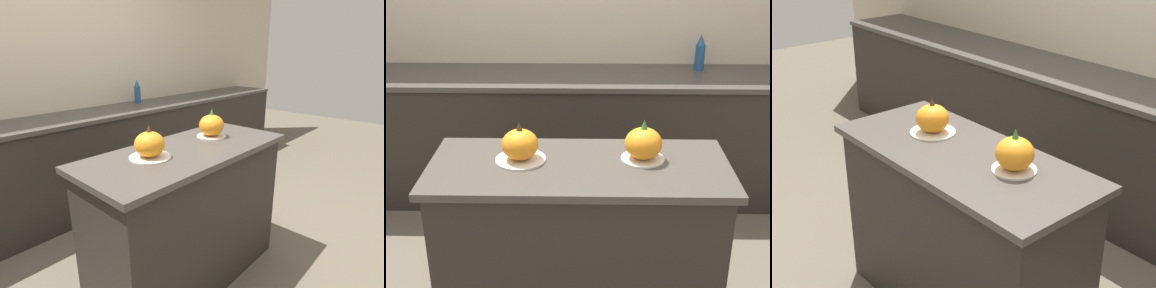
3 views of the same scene
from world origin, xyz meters
TOP-DOWN VIEW (x-y plane):
  - kitchen_island at (0.00, 0.00)m, footprint 1.35×0.58m
  - back_counter at (0.00, 1.40)m, footprint 6.00×0.60m
  - pumpkin_cake_left at (-0.27, 0.04)m, footprint 0.23×0.23m
  - pumpkin_cake_right at (0.29, 0.06)m, footprint 0.20×0.20m

SIDE VIEW (x-z plane):
  - back_counter at x=0.00m, z-range 0.00..0.93m
  - kitchen_island at x=0.00m, z-range 0.00..0.93m
  - pumpkin_cake_left at x=-0.27m, z-range 0.90..1.09m
  - pumpkin_cake_right at x=0.29m, z-range 0.90..1.10m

